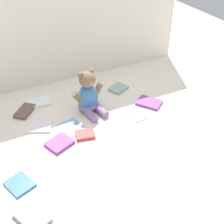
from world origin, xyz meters
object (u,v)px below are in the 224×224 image
object	(u,v)px
teddy_bear	(89,96)
book_case_1	(135,114)
book_case_0	(85,135)
book_case_2	(118,89)
book_case_6	(40,127)
book_case_9	(25,111)
book_case_4	(59,143)
book_case_7	(149,102)
book_case_10	(32,218)
book_case_8	(72,128)
book_case_3	(20,184)
book_case_5	(39,102)

from	to	relation	value
teddy_bear	book_case_1	distance (m)	0.26
book_case_0	book_case_2	distance (m)	0.45
teddy_bear	book_case_6	bearing A→B (deg)	177.43
book_case_2	book_case_9	world-z (taller)	book_case_9
book_case_1	book_case_4	world-z (taller)	book_case_4
book_case_6	book_case_7	bearing A→B (deg)	109.03
teddy_bear	book_case_9	bearing A→B (deg)	148.84
book_case_10	book_case_1	bearing A→B (deg)	5.37
book_case_7	book_case_9	xyz separation A→B (m)	(-0.64, 0.22, 0.00)
teddy_bear	book_case_8	bearing A→B (deg)	-151.01
book_case_0	book_case_1	xyz separation A→B (m)	(0.30, 0.04, -0.00)
book_case_2	book_case_3	bearing A→B (deg)	99.02
teddy_bear	book_case_2	bearing A→B (deg)	16.23
book_case_2	book_case_9	size ratio (longest dim) A/B	0.79
book_case_3	book_case_9	xyz separation A→B (m)	(0.13, 0.48, 0.00)
book_case_0	book_case_6	xyz separation A→B (m)	(-0.17, 0.16, -0.00)
book_case_4	book_case_10	distance (m)	0.39
book_case_3	book_case_0	bearing A→B (deg)	4.83
teddy_bear	book_case_3	distance (m)	0.58
teddy_bear	book_case_8	xyz separation A→B (m)	(-0.14, -0.11, -0.08)
book_case_5	book_case_7	xyz separation A→B (m)	(0.55, -0.28, 0.00)
book_case_0	book_case_4	world-z (taller)	same
book_case_1	book_case_2	distance (m)	0.26
book_case_2	book_case_6	size ratio (longest dim) A/B	0.91
book_case_8	book_case_9	distance (m)	0.30
book_case_7	book_case_2	bearing A→B (deg)	-103.46
book_case_3	book_case_5	world-z (taller)	book_case_5
book_case_8	book_case_9	bearing A→B (deg)	116.41
teddy_bear	book_case_9	distance (m)	0.35
book_case_0	book_case_7	bearing A→B (deg)	115.54
book_case_1	book_case_8	xyz separation A→B (m)	(-0.34, 0.04, -0.00)
book_case_8	book_case_1	bearing A→B (deg)	-17.64
book_case_9	teddy_bear	bearing A→B (deg)	-160.55
book_case_7	book_case_10	size ratio (longest dim) A/B	1.00
book_case_1	book_case_8	bearing A→B (deg)	165.10
book_case_10	book_case_8	bearing A→B (deg)	28.66
book_case_6	book_case_7	xyz separation A→B (m)	(0.60, -0.06, 0.00)
book_case_5	book_case_10	world-z (taller)	book_case_10
book_case_3	book_case_9	bearing A→B (deg)	54.58
book_case_0	book_case_7	world-z (taller)	book_case_0
book_case_1	book_case_5	world-z (taller)	book_case_5
book_case_0	book_case_1	world-z (taller)	book_case_0
book_case_7	book_case_10	bearing A→B (deg)	-6.95
book_case_2	book_case_9	xyz separation A→B (m)	(-0.55, 0.02, 0.00)
book_case_2	book_case_8	world-z (taller)	book_case_2
book_case_0	book_case_6	world-z (taller)	book_case_0
book_case_1	book_case_4	bearing A→B (deg)	178.09
book_case_4	book_case_10	size ratio (longest dim) A/B	0.87
book_case_8	book_case_2	bearing A→B (deg)	19.62
book_case_3	book_case_9	world-z (taller)	book_case_9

